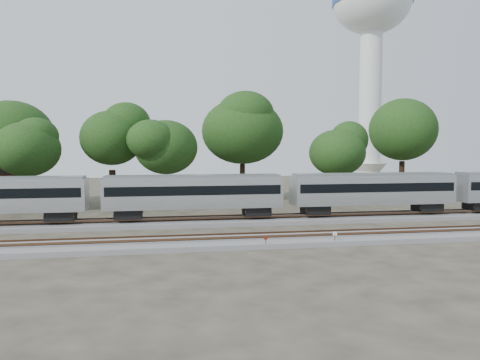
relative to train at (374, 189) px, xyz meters
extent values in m
plane|color=#383328|center=(-16.58, -6.00, -3.18)|extent=(160.00, 160.00, 0.00)
cube|color=slate|center=(-16.58, 0.00, -2.98)|extent=(160.00, 5.00, 0.40)
cube|color=brown|center=(-16.58, -0.72, -2.53)|extent=(160.00, 0.08, 0.15)
cube|color=brown|center=(-16.58, 0.72, -2.53)|extent=(160.00, 0.08, 0.15)
cube|color=slate|center=(-16.58, -10.00, -2.98)|extent=(160.00, 5.00, 0.40)
cube|color=brown|center=(-16.58, -10.72, -2.53)|extent=(160.00, 0.08, 0.15)
cube|color=brown|center=(-16.58, -9.28, -2.53)|extent=(160.00, 0.08, 0.15)
cube|color=black|center=(-31.15, 0.00, -2.01)|extent=(2.58, 2.18, 0.89)
cube|color=silver|center=(-18.76, 0.00, -0.08)|extent=(17.24, 2.97, 2.97)
cube|color=black|center=(-18.76, 0.00, 0.22)|extent=(16.65, 3.02, 0.89)
cube|color=gray|center=(-18.76, 0.00, 1.46)|extent=(16.85, 2.38, 0.35)
cube|color=black|center=(-25.00, 0.00, -2.01)|extent=(2.58, 2.18, 0.89)
cube|color=black|center=(-12.52, 0.00, -2.01)|extent=(2.58, 2.18, 0.89)
cube|color=silver|center=(-0.12, 0.00, -0.08)|extent=(17.24, 2.97, 2.97)
cube|color=black|center=(-0.12, 0.00, 0.22)|extent=(16.65, 3.02, 0.89)
cube|color=gray|center=(-0.12, 0.00, 1.46)|extent=(16.85, 2.38, 0.35)
cube|color=black|center=(-6.36, 0.00, -2.01)|extent=(2.58, 2.18, 0.89)
cube|color=black|center=(6.12, 0.00, -2.01)|extent=(2.58, 2.18, 0.89)
cube|color=black|center=(12.27, 0.00, -2.01)|extent=(2.58, 2.18, 0.89)
cylinder|color=#512D19|center=(-14.40, -12.23, -2.76)|extent=(0.06, 0.06, 0.85)
cylinder|color=#AF1B0C|center=(-14.40, -12.23, -2.38)|extent=(0.30, 0.12, 0.30)
cylinder|color=#512D19|center=(-8.91, -11.92, -2.71)|extent=(0.06, 0.06, 0.95)
cylinder|color=silver|center=(-8.91, -11.92, -2.28)|extent=(0.33, 0.15, 0.34)
cube|color=#512D19|center=(-11.12, -11.36, -3.03)|extent=(0.56, 0.43, 0.30)
cylinder|color=silver|center=(19.46, 42.29, 12.05)|extent=(4.35, 4.35, 30.47)
cone|color=silver|center=(19.46, 42.29, -1.01)|extent=(6.96, 6.96, 4.35)
ellipsoid|color=silver|center=(19.46, 42.29, 32.99)|extent=(15.23, 15.23, 12.95)
cylinder|color=navy|center=(19.46, 42.29, 32.99)|extent=(15.41, 15.41, 1.74)
cylinder|color=black|center=(-40.01, 16.79, -0.74)|extent=(0.70, 0.70, 4.88)
ellipsoid|color=#1A3411|center=(-40.01, 16.79, 5.88)|extent=(9.21, 9.21, 7.83)
cylinder|color=black|center=(-37.10, 12.10, -1.23)|extent=(0.70, 0.70, 3.91)
ellipsoid|color=#1A3411|center=(-37.10, 12.10, 4.08)|extent=(7.38, 7.38, 6.27)
cylinder|color=black|center=(-27.84, 14.86, -0.85)|extent=(0.70, 0.70, 4.67)
ellipsoid|color=#1A3411|center=(-27.84, 14.86, 5.48)|extent=(8.80, 8.80, 7.48)
cylinder|color=black|center=(-21.18, 12.96, -1.16)|extent=(0.70, 0.70, 4.04)
ellipsoid|color=#1A3411|center=(-21.18, 12.96, 4.32)|extent=(7.62, 7.62, 6.48)
cylinder|color=black|center=(-10.79, 17.55, -0.58)|extent=(0.70, 0.70, 5.21)
ellipsoid|color=#1A3411|center=(-10.79, 17.55, 6.48)|extent=(9.82, 9.82, 8.34)
cylinder|color=black|center=(0.60, 11.82, -1.35)|extent=(0.70, 0.70, 3.67)
ellipsoid|color=#1A3411|center=(0.60, 11.82, 3.62)|extent=(6.91, 6.91, 5.87)
cylinder|color=black|center=(13.64, 18.96, -0.46)|extent=(0.70, 0.70, 5.45)
ellipsoid|color=#1A3411|center=(13.64, 18.96, 6.94)|extent=(10.28, 10.28, 8.74)
camera|label=1|loc=(-22.13, -45.44, 4.31)|focal=35.00mm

